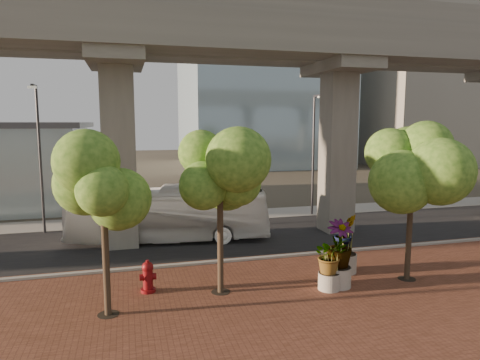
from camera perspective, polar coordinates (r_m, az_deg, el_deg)
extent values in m
plane|color=#3D372C|center=(21.80, 0.76, -9.07)|extent=(160.00, 160.00, 0.00)
cube|color=brown|center=(14.75, 9.66, -17.51)|extent=(70.00, 13.00, 0.06)
cube|color=black|center=(23.65, -0.56, -7.68)|extent=(90.00, 8.00, 0.04)
cube|color=#9C9991|center=(19.95, 2.35, -10.44)|extent=(70.00, 0.25, 0.16)
cube|color=#9C9991|center=(28.85, -3.30, -4.85)|extent=(90.00, 3.00, 0.06)
cube|color=gray|center=(21.68, 0.51, 18.90)|extent=(72.00, 2.40, 1.80)
cube|color=gray|center=(24.73, -1.57, 17.49)|extent=(72.00, 2.40, 1.80)
cube|color=gray|center=(26.05, -2.18, 20.12)|extent=(72.00, 0.12, 1.00)
cube|color=gray|center=(71.33, 23.33, 11.65)|extent=(18.00, 16.00, 24.00)
imported|color=white|center=(23.03, -9.39, -4.52)|extent=(10.69, 3.91, 2.91)
cylinder|color=maroon|center=(16.68, -12.13, -14.16)|extent=(0.55, 0.55, 0.12)
cylinder|color=maroon|center=(16.53, -12.17, -12.75)|extent=(0.36, 0.36, 0.88)
sphere|color=maroon|center=(16.38, -12.22, -11.30)|extent=(0.42, 0.42, 0.42)
cylinder|color=maroon|center=(16.32, -12.24, -10.65)|extent=(0.12, 0.12, 0.15)
cylinder|color=maroon|center=(16.50, -12.18, -12.50)|extent=(0.61, 0.24, 0.24)
cylinder|color=#AAA799|center=(16.80, 11.79, -13.06)|extent=(0.82, 0.82, 0.64)
imported|color=#2A5416|center=(16.47, 11.89, -9.79)|extent=(1.82, 1.82, 1.37)
cylinder|color=gray|center=(17.14, 12.95, -12.44)|extent=(0.98, 0.98, 0.76)
imported|color=#2A5416|center=(16.75, 13.08, -8.31)|extent=(2.40, 2.40, 1.80)
cylinder|color=gray|center=(18.73, 13.71, -10.67)|extent=(1.02, 1.02, 0.79)
imported|color=#2A5416|center=(18.38, 13.84, -6.98)|extent=(2.26, 2.26, 1.70)
cylinder|color=#403124|center=(14.67, -17.40, -11.15)|extent=(0.22, 0.22, 3.15)
cylinder|color=black|center=(15.24, -17.16, -16.74)|extent=(0.70, 0.70, 0.01)
cylinder|color=#403124|center=(15.79, -2.63, -8.97)|extent=(0.22, 0.22, 3.40)
cylinder|color=black|center=(16.35, -2.60, -14.67)|extent=(0.70, 0.70, 0.01)
cylinder|color=#403124|center=(18.31, 21.60, -7.09)|extent=(0.22, 0.22, 3.45)
cylinder|color=black|center=(18.81, 21.34, -12.16)|extent=(0.70, 0.70, 0.01)
cylinder|color=#2E2F33|center=(26.38, -25.07, 2.27)|extent=(0.14, 0.14, 8.18)
cube|color=#2E2F33|center=(25.86, -25.79, 11.23)|extent=(0.15, 1.02, 0.15)
cube|color=silver|center=(25.35, -25.99, 11.07)|extent=(0.41, 0.20, 0.12)
cylinder|color=#2E2E34|center=(29.23, 9.73, 3.13)|extent=(0.14, 0.14, 7.96)
cube|color=#2E2E34|center=(28.74, 10.34, 10.98)|extent=(0.15, 1.00, 0.15)
cube|color=silver|center=(28.29, 10.77, 10.83)|extent=(0.40, 0.20, 0.12)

